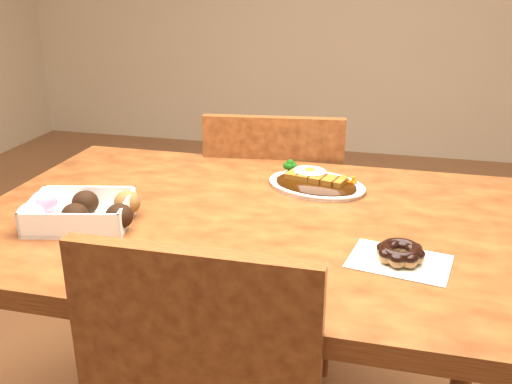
% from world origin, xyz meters
% --- Properties ---
extents(table, '(1.20, 0.80, 0.75)m').
position_xyz_m(table, '(0.00, 0.00, 0.65)').
color(table, '#4A1F0E').
rests_on(table, ground).
extents(chair_far, '(0.47, 0.47, 0.87)m').
position_xyz_m(chair_far, '(-0.05, 0.54, 0.48)').
color(chair_far, '#4A1F0E').
rests_on(chair_far, ground).
extents(katsu_curry_plate, '(0.28, 0.24, 0.05)m').
position_xyz_m(katsu_curry_plate, '(0.11, 0.21, 0.76)').
color(katsu_curry_plate, white).
rests_on(katsu_curry_plate, table).
extents(donut_box, '(0.25, 0.20, 0.06)m').
position_xyz_m(donut_box, '(-0.33, -0.13, 0.78)').
color(donut_box, white).
rests_on(donut_box, table).
extents(pon_de_ring, '(0.20, 0.15, 0.03)m').
position_xyz_m(pon_de_ring, '(0.32, -0.14, 0.77)').
color(pon_de_ring, silver).
rests_on(pon_de_ring, table).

